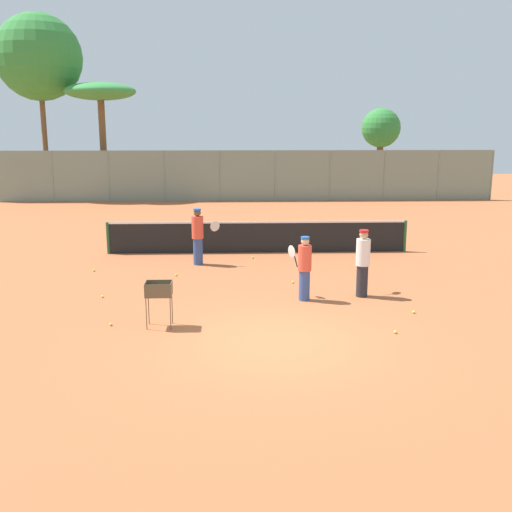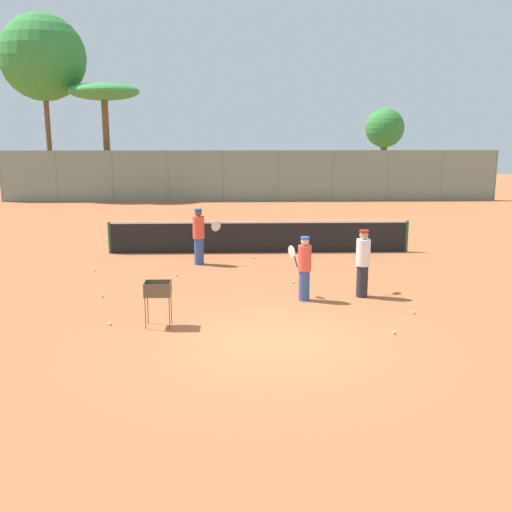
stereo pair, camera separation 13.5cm
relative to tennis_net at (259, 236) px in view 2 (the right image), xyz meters
name	(u,v)px [view 2 (the right image)]	position (x,y,z in m)	size (l,w,h in m)	color
ground_plane	(273,341)	(0.00, -8.50, -0.56)	(80.00, 80.00, 0.00)	#B26038
tennis_net	(259,236)	(0.00, 0.00, 0.00)	(10.16, 0.10, 1.07)	#26592D
back_fence	(251,176)	(0.00, 13.82, 0.85)	(27.90, 0.08, 2.83)	gray
tree_0	(385,129)	(8.82, 19.55, 3.36)	(2.51, 2.51, 5.26)	brown
tree_1	(104,94)	(-8.30, 15.49, 5.34)	(4.00, 4.00, 6.56)	brown
tree_2	(43,58)	(-11.93, 16.59, 7.42)	(4.92, 4.92, 10.46)	brown
player_white_outfit	(304,267)	(0.92, -5.63, 0.28)	(0.57, 0.78, 1.60)	#334C8C
player_red_cap	(199,236)	(-1.92, -1.68, 0.35)	(0.92, 0.36, 1.75)	#334C8C
player_yellow_shirt	(363,262)	(2.42, -5.36, 0.33)	(0.48, 0.86, 1.71)	#26262D
ball_cart	(158,292)	(-2.42, -7.49, 0.20)	(0.56, 0.41, 0.99)	brown
tennis_ball_0	(95,270)	(-4.97, -2.47, -0.53)	(0.07, 0.07, 0.07)	#D1E54C
tennis_ball_1	(177,275)	(-2.48, -3.12, -0.53)	(0.07, 0.07, 0.07)	#D1E54C
tennis_ball_2	(103,296)	(-4.14, -5.25, -0.53)	(0.07, 0.07, 0.07)	#D1E54C
tennis_ball_3	(254,257)	(-0.21, -0.89, -0.53)	(0.07, 0.07, 0.07)	#D1E54C
tennis_ball_4	(110,324)	(-3.50, -7.41, -0.53)	(0.07, 0.07, 0.07)	#D1E54C
tennis_ball_5	(293,282)	(0.80, -4.03, -0.53)	(0.07, 0.07, 0.07)	#D1E54C
tennis_ball_6	(414,312)	(3.33, -6.80, -0.53)	(0.07, 0.07, 0.07)	#D1E54C
tennis_ball_7	(394,332)	(2.54, -8.13, -0.53)	(0.07, 0.07, 0.07)	#D1E54C
parked_car	(319,182)	(4.41, 18.03, 0.10)	(4.20, 1.70, 1.60)	white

